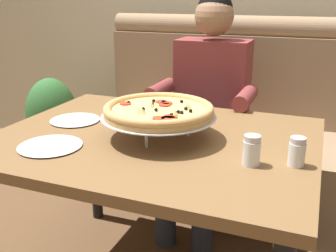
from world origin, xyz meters
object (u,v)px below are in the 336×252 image
(diner_main, at_px, (207,99))
(booth_bench, at_px, (215,136))
(dining_table, at_px, (154,155))
(pizza, at_px, (159,111))
(potted_plant, at_px, (53,121))
(shaker_pepper_flakes, at_px, (251,152))
(plate_near_right, at_px, (75,119))
(plate_near_left, at_px, (50,144))
(shaker_parmesan, at_px, (297,154))

(diner_main, bearing_deg, booth_bench, 93.81)
(dining_table, relative_size, pizza, 2.81)
(booth_bench, height_order, diner_main, diner_main)
(diner_main, bearing_deg, potted_plant, 171.68)
(shaker_pepper_flakes, bearing_deg, dining_table, 161.92)
(pizza, xyz_separation_m, plate_near_right, (-0.42, 0.06, -0.10))
(dining_table, bearing_deg, pizza, -17.92)
(dining_table, distance_m, potted_plant, 1.48)
(plate_near_right, bearing_deg, diner_main, 56.90)
(shaker_pepper_flakes, xyz_separation_m, potted_plant, (-1.59, 1.00, -0.38))
(booth_bench, relative_size, pizza, 3.59)
(booth_bench, xyz_separation_m, plate_near_left, (-0.31, -1.20, 0.34))
(shaker_parmesan, height_order, plate_near_left, shaker_parmesan)
(diner_main, height_order, plate_near_right, diner_main)
(booth_bench, xyz_separation_m, diner_main, (0.02, -0.27, 0.31))
(shaker_pepper_flakes, bearing_deg, shaker_parmesan, 18.50)
(plate_near_left, height_order, potted_plant, plate_near_left)
(shaker_parmesan, bearing_deg, dining_table, 170.97)
(booth_bench, xyz_separation_m, potted_plant, (-1.18, -0.09, -0.01))
(plate_near_left, relative_size, plate_near_right, 1.07)
(dining_table, bearing_deg, shaker_pepper_flakes, -18.08)
(plate_near_left, xyz_separation_m, potted_plant, (-0.88, 1.11, -0.35))
(pizza, bearing_deg, booth_bench, 91.50)
(plate_near_left, bearing_deg, diner_main, 70.95)
(pizza, xyz_separation_m, shaker_pepper_flakes, (0.38, -0.12, -0.06))
(booth_bench, relative_size, dining_table, 1.28)
(booth_bench, height_order, potted_plant, booth_bench)
(shaker_parmesan, bearing_deg, potted_plant, 151.16)
(shaker_parmesan, height_order, plate_near_right, shaker_parmesan)
(booth_bench, xyz_separation_m, shaker_parmesan, (0.54, -1.04, 0.37))
(plate_near_left, distance_m, plate_near_right, 0.31)
(dining_table, distance_m, plate_near_right, 0.41)
(booth_bench, bearing_deg, potted_plant, -175.60)
(booth_bench, height_order, shaker_pepper_flakes, booth_bench)
(plate_near_left, bearing_deg, booth_bench, 75.75)
(diner_main, relative_size, pizza, 2.88)
(booth_bench, bearing_deg, diner_main, -86.19)
(shaker_parmesan, bearing_deg, booth_bench, 117.56)
(dining_table, relative_size, potted_plant, 1.78)
(shaker_pepper_flakes, bearing_deg, diner_main, 115.30)
(pizza, bearing_deg, shaker_pepper_flakes, -18.09)
(shaker_pepper_flakes, height_order, shaker_parmesan, shaker_pepper_flakes)
(diner_main, height_order, shaker_parmesan, diner_main)
(shaker_parmesan, xyz_separation_m, potted_plant, (-1.72, 0.95, -0.38))
(shaker_parmesan, relative_size, plate_near_left, 0.42)
(pizza, relative_size, shaker_parmesan, 4.55)
(shaker_pepper_flakes, bearing_deg, potted_plant, 147.89)
(diner_main, height_order, potted_plant, diner_main)
(plate_near_right, distance_m, potted_plant, 1.18)
(booth_bench, xyz_separation_m, dining_table, (0.00, -0.95, 0.25))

